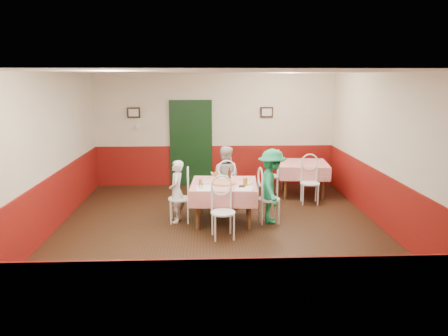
{
  "coord_description": "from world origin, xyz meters",
  "views": [
    {
      "loc": [
        -0.24,
        -7.44,
        2.73
      ],
      "look_at": [
        0.1,
        0.53,
        1.05
      ],
      "focal_mm": 35.0,
      "sensor_mm": 36.0,
      "label": 1
    }
  ],
  "objects_px": {
    "chair_far": "(225,188)",
    "chair_second_b": "(310,183)",
    "main_table": "(224,203)",
    "glass_b": "(245,182)",
    "glass_a": "(200,183)",
    "wallet": "(242,186)",
    "pizza": "(224,183)",
    "diner_far": "(225,177)",
    "diner_left": "(177,191)",
    "chair_right": "(269,199)",
    "glass_c": "(216,175)",
    "second_table": "(302,179)",
    "chair_left": "(179,199)",
    "chair_second_a": "(271,176)",
    "beer_bottle": "(229,174)",
    "chair_near": "(223,213)",
    "diner_right": "(272,186)"
  },
  "relations": [
    {
      "from": "glass_b",
      "to": "chair_second_b",
      "type": "bearing_deg",
      "value": 42.0
    },
    {
      "from": "diner_left",
      "to": "diner_right",
      "type": "xyz_separation_m",
      "value": [
        1.8,
        -0.11,
        0.11
      ]
    },
    {
      "from": "chair_left",
      "to": "beer_bottle",
      "type": "bearing_deg",
      "value": 106.47
    },
    {
      "from": "chair_second_a",
      "to": "diner_right",
      "type": "distance_m",
      "value": 1.99
    },
    {
      "from": "glass_c",
      "to": "beer_bottle",
      "type": "relative_size",
      "value": 0.65
    },
    {
      "from": "glass_a",
      "to": "diner_left",
      "type": "distance_m",
      "value": 0.58
    },
    {
      "from": "chair_right",
      "to": "diner_left",
      "type": "relative_size",
      "value": 0.76
    },
    {
      "from": "glass_b",
      "to": "beer_bottle",
      "type": "relative_size",
      "value": 0.78
    },
    {
      "from": "wallet",
      "to": "chair_far",
      "type": "bearing_deg",
      "value": 106.0
    },
    {
      "from": "chair_right",
      "to": "glass_c",
      "type": "height_order",
      "value": "chair_right"
    },
    {
      "from": "main_table",
      "to": "glass_a",
      "type": "bearing_deg",
      "value": -153.89
    },
    {
      "from": "main_table",
      "to": "chair_second_b",
      "type": "bearing_deg",
      "value": 30.9
    },
    {
      "from": "main_table",
      "to": "pizza",
      "type": "bearing_deg",
      "value": -99.75
    },
    {
      "from": "chair_left",
      "to": "glass_c",
      "type": "distance_m",
      "value": 0.86
    },
    {
      "from": "glass_b",
      "to": "glass_c",
      "type": "distance_m",
      "value": 0.82
    },
    {
      "from": "glass_a",
      "to": "wallet",
      "type": "xyz_separation_m",
      "value": [
        0.75,
        -0.09,
        -0.05
      ]
    },
    {
      "from": "diner_far",
      "to": "chair_near",
      "type": "bearing_deg",
      "value": 102.48
    },
    {
      "from": "chair_second_a",
      "to": "pizza",
      "type": "relative_size",
      "value": 2.1
    },
    {
      "from": "glass_a",
      "to": "wallet",
      "type": "height_order",
      "value": "glass_a"
    },
    {
      "from": "chair_left",
      "to": "glass_b",
      "type": "bearing_deg",
      "value": 74.75
    },
    {
      "from": "chair_left",
      "to": "beer_bottle",
      "type": "height_order",
      "value": "beer_bottle"
    },
    {
      "from": "chair_second_a",
      "to": "beer_bottle",
      "type": "distance_m",
      "value": 1.9
    },
    {
      "from": "second_table",
      "to": "chair_second_b",
      "type": "height_order",
      "value": "chair_second_b"
    },
    {
      "from": "main_table",
      "to": "chair_second_a",
      "type": "distance_m",
      "value": 2.23
    },
    {
      "from": "main_table",
      "to": "wallet",
      "type": "bearing_deg",
      "value": -45.24
    },
    {
      "from": "chair_second_b",
      "to": "diner_far",
      "type": "height_order",
      "value": "diner_far"
    },
    {
      "from": "chair_second_b",
      "to": "glass_b",
      "type": "relative_size",
      "value": 5.89
    },
    {
      "from": "beer_bottle",
      "to": "diner_right",
      "type": "xyz_separation_m",
      "value": [
        0.77,
        -0.43,
        -0.15
      ]
    },
    {
      "from": "chair_far",
      "to": "glass_b",
      "type": "bearing_deg",
      "value": 96.8
    },
    {
      "from": "chair_second_a",
      "to": "glass_a",
      "type": "height_order",
      "value": "chair_second_a"
    },
    {
      "from": "diner_far",
      "to": "chair_right",
      "type": "bearing_deg",
      "value": 145.84
    },
    {
      "from": "chair_second_b",
      "to": "beer_bottle",
      "type": "distance_m",
      "value": 2.0
    },
    {
      "from": "main_table",
      "to": "glass_b",
      "type": "xyz_separation_m",
      "value": [
        0.38,
        -0.24,
        0.46
      ]
    },
    {
      "from": "diner_right",
      "to": "chair_far",
      "type": "bearing_deg",
      "value": 47.39
    },
    {
      "from": "second_table",
      "to": "pizza",
      "type": "bearing_deg",
      "value": -134.55
    },
    {
      "from": "glass_b",
      "to": "wallet",
      "type": "bearing_deg",
      "value": -134.93
    },
    {
      "from": "glass_c",
      "to": "wallet",
      "type": "bearing_deg",
      "value": -56.6
    },
    {
      "from": "glass_a",
      "to": "wallet",
      "type": "distance_m",
      "value": 0.76
    },
    {
      "from": "chair_far",
      "to": "chair_second_b",
      "type": "xyz_separation_m",
      "value": [
        1.87,
        0.3,
        0.0
      ]
    },
    {
      "from": "main_table",
      "to": "second_table",
      "type": "height_order",
      "value": "same"
    },
    {
      "from": "pizza",
      "to": "diner_far",
      "type": "bearing_deg",
      "value": 85.94
    },
    {
      "from": "main_table",
      "to": "wallet",
      "type": "height_order",
      "value": "wallet"
    },
    {
      "from": "second_table",
      "to": "glass_a",
      "type": "relative_size",
      "value": 9.03
    },
    {
      "from": "chair_left",
      "to": "chair_right",
      "type": "relative_size",
      "value": 1.0
    },
    {
      "from": "chair_second_b",
      "to": "glass_b",
      "type": "distance_m",
      "value": 2.12
    },
    {
      "from": "pizza",
      "to": "diner_far",
      "type": "relative_size",
      "value": 0.32
    },
    {
      "from": "main_table",
      "to": "glass_c",
      "type": "xyz_separation_m",
      "value": [
        -0.15,
        0.38,
        0.45
      ]
    },
    {
      "from": "wallet",
      "to": "diner_far",
      "type": "height_order",
      "value": "diner_far"
    },
    {
      "from": "diner_left",
      "to": "diner_far",
      "type": "height_order",
      "value": "diner_far"
    },
    {
      "from": "diner_left",
      "to": "pizza",
      "type": "bearing_deg",
      "value": 84.9
    }
  ]
}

